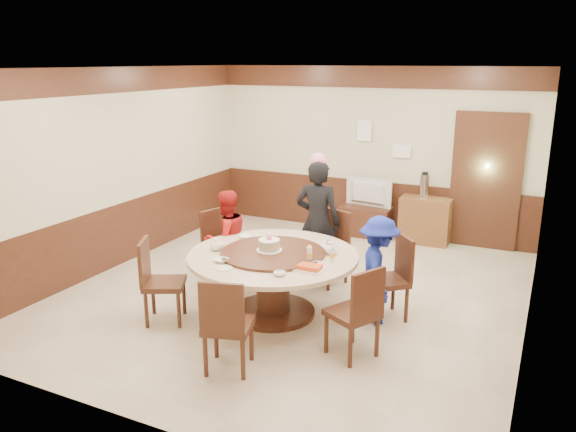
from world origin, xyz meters
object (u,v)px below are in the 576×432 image
at_px(tv_stand, 366,221).
at_px(television, 367,193).
at_px(person_standing, 318,222).
at_px(banquet_table, 273,272).
at_px(person_blue, 378,270).
at_px(thermos, 424,186).
at_px(person_red, 226,239).
at_px(side_cabinet, 425,220).
at_px(shrimp_platter, 309,268).
at_px(birthday_cake, 269,245).

height_order(tv_stand, television, television).
bearing_deg(person_standing, banquet_table, 82.61).
bearing_deg(person_blue, thermos, -20.86).
xyz_separation_m(person_blue, tv_stand, (-1.14, 3.07, -0.37)).
xyz_separation_m(person_red, tv_stand, (0.95, 2.92, -0.39)).
height_order(person_red, side_cabinet, person_red).
bearing_deg(person_red, side_cabinet, 173.25).
bearing_deg(shrimp_platter, birthday_cake, 154.16).
bearing_deg(person_blue, banquet_table, 83.66).
distance_m(banquet_table, shrimp_platter, 0.71).
relative_size(person_red, birthday_cake, 4.33).
distance_m(shrimp_platter, side_cabinet, 3.82).
height_order(person_standing, person_red, person_standing).
bearing_deg(shrimp_platter, person_blue, 50.75).
relative_size(person_standing, person_blue, 1.34).
relative_size(banquet_table, television, 2.37).
distance_m(person_standing, birthday_cake, 1.20).
xyz_separation_m(person_red, person_blue, (2.09, -0.15, -0.03)).
bearing_deg(person_standing, shrimp_platter, 104.73).
relative_size(person_standing, person_red, 1.29).
bearing_deg(tv_stand, television, 0.00).
distance_m(person_red, thermos, 3.52).
xyz_separation_m(person_standing, shrimp_platter, (0.54, -1.50, -0.05)).
bearing_deg(person_blue, tv_stand, -4.07).
bearing_deg(television, side_cabinet, -170.32).
xyz_separation_m(birthday_cake, shrimp_platter, (0.64, -0.31, -0.07)).
xyz_separation_m(shrimp_platter, thermos, (0.36, 3.78, 0.16)).
relative_size(tv_stand, television, 1.03).
distance_m(person_standing, side_cabinet, 2.51).
xyz_separation_m(person_red, shrimp_platter, (1.54, -0.83, 0.13)).
height_order(person_standing, television, person_standing).
relative_size(banquet_table, person_blue, 1.59).
height_order(person_blue, tv_stand, person_blue).
relative_size(banquet_table, birthday_cake, 6.58).
relative_size(shrimp_platter, television, 0.36).
bearing_deg(side_cabinet, television, -178.27).
height_order(banquet_table, person_blue, person_blue).
bearing_deg(thermos, television, -178.19).
distance_m(tv_stand, side_cabinet, 1.00).
distance_m(birthday_cake, tv_stand, 3.49).
distance_m(person_blue, television, 3.28).
xyz_separation_m(birthday_cake, thermos, (1.00, 3.47, 0.09)).
xyz_separation_m(person_standing, side_cabinet, (0.94, 2.28, -0.45)).
relative_size(person_blue, side_cabinet, 1.54).
bearing_deg(tv_stand, person_blue, -69.69).
distance_m(person_red, shrimp_platter, 1.75).
relative_size(tv_stand, thermos, 2.24).
height_order(birthday_cake, shrimp_platter, birthday_cake).
xyz_separation_m(person_blue, birthday_cake, (-1.19, -0.37, 0.23)).
bearing_deg(person_red, television, -171.40).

